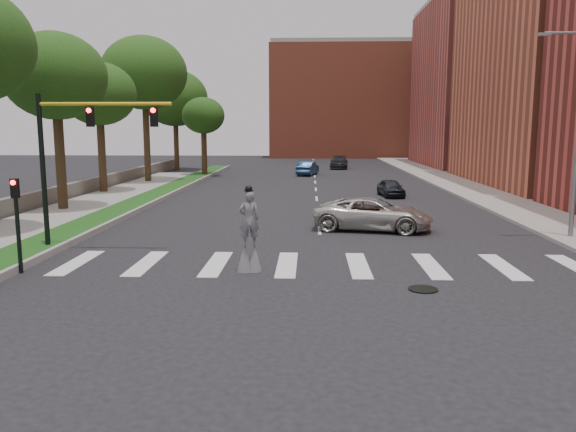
# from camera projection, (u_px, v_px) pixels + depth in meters

# --- Properties ---
(ground_plane) EXTENTS (160.00, 160.00, 0.00)m
(ground_plane) POSITION_uv_depth(u_px,v_px,m) (323.00, 272.00, 19.21)
(ground_plane) COLOR black
(ground_plane) RESTS_ON ground
(grass_median) EXTENTS (2.00, 60.00, 0.25)m
(grass_median) POSITION_uv_depth(u_px,v_px,m) (153.00, 196.00, 39.38)
(grass_median) COLOR #164413
(grass_median) RESTS_ON ground
(median_curb) EXTENTS (0.20, 60.00, 0.28)m
(median_curb) POSITION_uv_depth(u_px,v_px,m) (168.00, 196.00, 39.33)
(median_curb) COLOR gray
(median_curb) RESTS_ON ground
(sidewalk_left) EXTENTS (4.00, 60.00, 0.18)m
(sidewalk_left) POSITION_uv_depth(u_px,v_px,m) (44.00, 220.00, 29.63)
(sidewalk_left) COLOR gray
(sidewalk_left) RESTS_ON ground
(sidewalk_right) EXTENTS (5.00, 90.00, 0.18)m
(sidewalk_right) POSITION_uv_depth(u_px,v_px,m) (477.00, 190.00, 43.39)
(sidewalk_right) COLOR gray
(sidewalk_right) RESTS_ON ground
(stone_wall) EXTENTS (0.50, 56.00, 1.10)m
(stone_wall) POSITION_uv_depth(u_px,v_px,m) (87.00, 187.00, 41.50)
(stone_wall) COLOR #5C574F
(stone_wall) RESTS_ON ground
(manhole) EXTENTS (0.90, 0.90, 0.04)m
(manhole) POSITION_uv_depth(u_px,v_px,m) (423.00, 289.00, 17.12)
(manhole) COLOR black
(manhole) RESTS_ON ground
(building_far) EXTENTS (16.00, 22.00, 20.00)m
(building_far) POSITION_uv_depth(u_px,v_px,m) (490.00, 86.00, 70.09)
(building_far) COLOR #B44B42
(building_far) RESTS_ON ground
(building_backdrop) EXTENTS (26.00, 14.00, 18.00)m
(building_backdrop) POSITION_uv_depth(u_px,v_px,m) (349.00, 103.00, 94.55)
(building_backdrop) COLOR #C0583C
(building_backdrop) RESTS_ON ground
(traffic_signal) EXTENTS (5.30, 0.23, 6.20)m
(traffic_signal) POSITION_uv_depth(u_px,v_px,m) (72.00, 147.00, 21.90)
(traffic_signal) COLOR black
(traffic_signal) RESTS_ON ground
(secondary_signal) EXTENTS (0.25, 0.21, 3.23)m
(secondary_signal) POSITION_uv_depth(u_px,v_px,m) (17.00, 217.00, 18.81)
(secondary_signal) COLOR black
(secondary_signal) RESTS_ON ground
(stilt_performer) EXTENTS (0.83, 0.59, 2.98)m
(stilt_performer) POSITION_uv_depth(u_px,v_px,m) (249.00, 236.00, 19.15)
(stilt_performer) COLOR #332314
(stilt_performer) RESTS_ON ground
(suv_crossing) EXTENTS (6.05, 3.68, 1.57)m
(suv_crossing) POSITION_uv_depth(u_px,v_px,m) (373.00, 214.00, 27.04)
(suv_crossing) COLOR beige
(suv_crossing) RESTS_ON ground
(car_near) EXTENTS (1.85, 3.73, 1.22)m
(car_near) POSITION_uv_depth(u_px,v_px,m) (391.00, 188.00, 40.21)
(car_near) COLOR black
(car_near) RESTS_ON ground
(car_mid) EXTENTS (2.43, 4.54, 1.42)m
(car_mid) POSITION_uv_depth(u_px,v_px,m) (308.00, 168.00, 58.08)
(car_mid) COLOR navy
(car_mid) RESTS_ON ground
(car_far) EXTENTS (2.46, 5.18, 1.46)m
(car_far) POSITION_uv_depth(u_px,v_px,m) (339.00, 162.00, 67.46)
(car_far) COLOR black
(car_far) RESTS_ON ground
(tree_2) EXTENTS (5.82, 5.82, 10.27)m
(tree_2) POSITION_uv_depth(u_px,v_px,m) (55.00, 77.00, 31.93)
(tree_2) COLOR #332314
(tree_2) RESTS_ON ground
(tree_3) EXTENTS (5.39, 5.39, 9.62)m
(tree_3) POSITION_uv_depth(u_px,v_px,m) (99.00, 95.00, 40.83)
(tree_3) COLOR #332314
(tree_3) RESTS_ON ground
(tree_4) EXTENTS (7.44, 7.44, 12.74)m
(tree_4) POSITION_uv_depth(u_px,v_px,m) (144.00, 73.00, 48.65)
(tree_4) COLOR #332314
(tree_4) RESTS_ON ground
(tree_5) EXTENTS (7.41, 7.41, 11.32)m
(tree_5) POSITION_uv_depth(u_px,v_px,m) (175.00, 98.00, 63.32)
(tree_5) COLOR #332314
(tree_5) RESTS_ON ground
(tree_6) EXTENTS (4.25, 4.25, 7.89)m
(tree_6) POSITION_uv_depth(u_px,v_px,m) (203.00, 116.00, 55.85)
(tree_6) COLOR #332314
(tree_6) RESTS_ON ground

